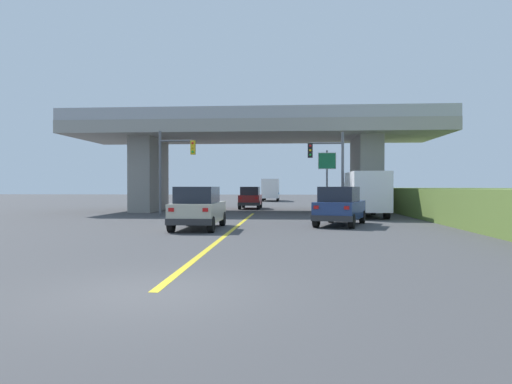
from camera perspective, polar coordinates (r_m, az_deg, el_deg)
The scene contains 11 objects.
ground at distance 36.85m, azimuth -0.02°, elevation -2.48°, with size 160.00×160.00×0.00m, color #424244.
overpass_bridge at distance 36.96m, azimuth -0.02°, elevation 5.96°, with size 29.32×9.27×7.83m.
lane_divider_stripe at distance 21.38m, azimuth -2.92°, elevation -4.74°, with size 0.20×25.49×0.01m, color yellow.
suv_lead at distance 21.68m, azimuth -7.30°, elevation -1.99°, with size 2.04×4.68×2.02m.
suv_crossing at distance 23.86m, azimuth 10.59°, elevation -1.76°, with size 3.26×4.97×2.02m.
box_truck at distance 30.78m, azimuth 13.64°, elevation -0.18°, with size 2.33×6.52×2.98m.
sedan_oncoming at distance 41.55m, azimuth -0.70°, elevation -0.72°, with size 1.92×4.63×2.02m.
traffic_signal_nearside at distance 30.21m, azimuth 9.49°, elevation 3.48°, with size 2.39×0.36×5.62m.
traffic_signal_farside at distance 31.64m, azimuth -10.65°, elevation 3.69°, with size 2.56×0.36×5.88m.
highway_sign at distance 33.73m, azimuth 8.97°, elevation 3.00°, with size 1.32×0.17×4.71m.
semi_truck_distant at distance 64.05m, azimuth 1.88°, elevation 0.32°, with size 2.33×7.59×3.10m.
Camera 1 is at (2.54, -8.38, 2.01)m, focal length 31.62 mm.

